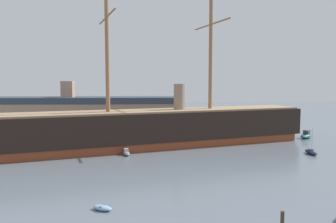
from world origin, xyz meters
TOP-DOWN VIEW (x-y plane):
  - tall_ship at (-5.40, 46.10)m, footprint 74.25×30.51m
  - dinghy_foreground_left at (-12.45, 11.86)m, footprint 2.43×1.88m
  - motorboat_alongside_bow at (-12.17, 37.97)m, footprint 1.97×3.12m
  - sailboat_alongside_stern at (22.06, 37.24)m, footprint 1.40×3.92m
  - motorboat_far_left at (-28.68, 55.12)m, footprint 3.04×3.44m
  - motorboat_far_right at (29.22, 54.50)m, footprint 4.62×4.55m
  - mooring_piling_midwater at (4.33, 6.05)m, footprint 0.34×0.34m
  - dockside_warehouse_left at (-28.05, 71.08)m, footprint 59.58×12.68m

SIDE VIEW (x-z plane):
  - dinghy_foreground_left at x=-12.45m, z-range 0.00..0.53m
  - sailboat_alongside_stern at x=22.06m, z-range -2.09..2.93m
  - motorboat_alongside_bow at x=-12.17m, z-range -0.18..1.04m
  - motorboat_far_left at x=-28.68m, z-range -0.20..1.17m
  - motorboat_far_right at x=29.22m, z-range -0.29..1.64m
  - mooring_piling_midwater at x=4.33m, z-range 0.00..1.96m
  - tall_ship at x=-5.40m, z-range -14.52..22.45m
  - dockside_warehouse_left at x=-28.05m, z-range -2.24..11.41m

